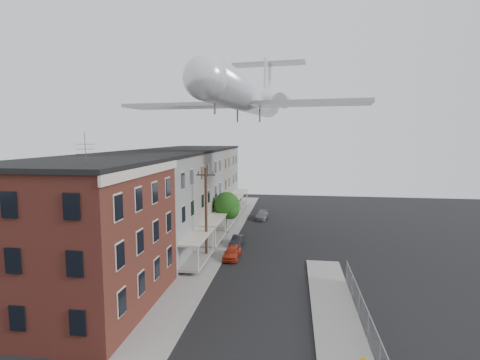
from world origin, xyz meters
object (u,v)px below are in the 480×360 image
(car_mid, at_px, (237,241))
(car_near, at_px, (232,252))
(utility_pole, at_px, (206,213))
(street_tree, at_px, (228,206))
(car_far, at_px, (262,215))
(airplane, at_px, (248,96))

(car_mid, bearing_deg, car_near, -83.27)
(car_mid, bearing_deg, utility_pole, -107.70)
(street_tree, xyz_separation_m, car_mid, (1.89, -4.60, -2.92))
(car_far, bearing_deg, street_tree, -107.95)
(street_tree, relative_size, car_near, 1.42)
(street_tree, bearing_deg, car_far, 68.46)
(street_tree, height_order, car_far, street_tree)
(car_near, relative_size, airplane, 0.12)
(utility_pole, bearing_deg, car_near, 19.19)
(utility_pole, relative_size, car_near, 2.46)
(utility_pole, xyz_separation_m, street_tree, (0.33, 9.92, -1.22))
(car_mid, bearing_deg, car_far, 88.22)
(utility_pole, xyz_separation_m, car_mid, (2.22, 5.32, -4.15))
(car_near, bearing_deg, street_tree, 103.22)
(car_mid, bearing_deg, street_tree, 117.30)
(utility_pole, height_order, airplane, airplane)
(street_tree, bearing_deg, car_near, -77.41)
(utility_pole, relative_size, car_mid, 2.80)
(street_tree, bearing_deg, utility_pole, -91.89)
(car_near, distance_m, airplane, 17.35)
(car_mid, xyz_separation_m, car_far, (1.58, 13.40, 0.04))
(street_tree, height_order, car_near, street_tree)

